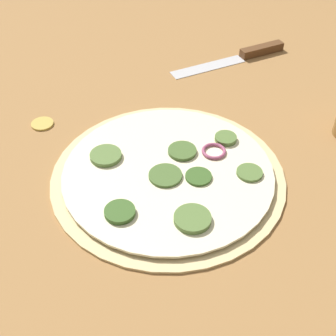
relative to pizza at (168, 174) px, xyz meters
The scene contains 4 objects.
ground_plane 0.01m from the pizza, 91.60° to the right, with size 3.00×3.00×0.00m, color #9E703F.
pizza is the anchor object (origin of this frame).
knife 0.41m from the pizza, 152.87° to the right, with size 0.26×0.08×0.02m.
loose_cap 0.26m from the pizza, 69.70° to the right, with size 0.04×0.04×0.01m.
Camera 1 is at (0.32, 0.41, 0.49)m, focal length 50.00 mm.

